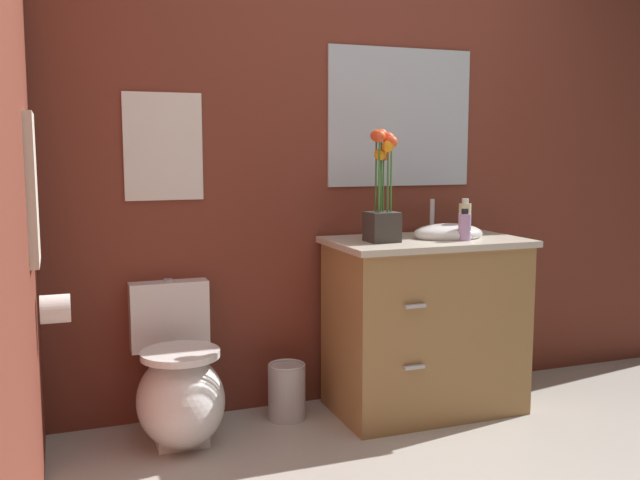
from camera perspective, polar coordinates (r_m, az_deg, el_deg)
The scene contains 12 objects.
wall_back at distance 3.71m, azimuth 5.54°, elevation 6.70°, with size 4.73×0.05×2.50m, color maroon.
wall_left at distance 2.25m, azimuth -23.59°, elevation 5.77°, with size 0.05×4.25×2.50m, color maroon.
toilet at distance 3.25m, azimuth -11.31°, elevation -11.59°, with size 0.38×0.59×0.69m.
vanity_cabinet at distance 3.55m, azimuth 8.47°, elevation -6.57°, with size 0.94×0.56×1.04m.
flower_vase at distance 3.32m, azimuth 5.09°, elevation 3.40°, with size 0.14×0.14×0.53m.
soap_bottle at distance 3.43m, azimuth 11.57°, elevation 1.09°, with size 0.06×0.06×0.15m.
lotion_bottle at distance 3.56m, azimuth 11.58°, elevation 1.62°, with size 0.06×0.06×0.19m.
trash_bin at distance 3.47m, azimuth -2.70°, elevation -12.04°, with size 0.18×0.18×0.27m.
wall_poster at distance 3.34m, azimuth -12.51°, elevation 7.35°, with size 0.36×0.01×0.49m, color silver.
wall_mirror at distance 3.71m, azimuth 6.50°, elevation 9.78°, with size 0.80×0.01×0.70m, color #B2BCC6.
hanging_towel at distance 2.62m, azimuth -22.19°, elevation 3.83°, with size 0.03×0.28×0.52m, color beige.
toilet_paper_roll at distance 2.91m, azimuth -20.54°, elevation -5.22°, with size 0.11×0.11×0.11m, color white.
Camera 1 is at (-1.43, -1.80, 1.29)m, focal length 39.73 mm.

